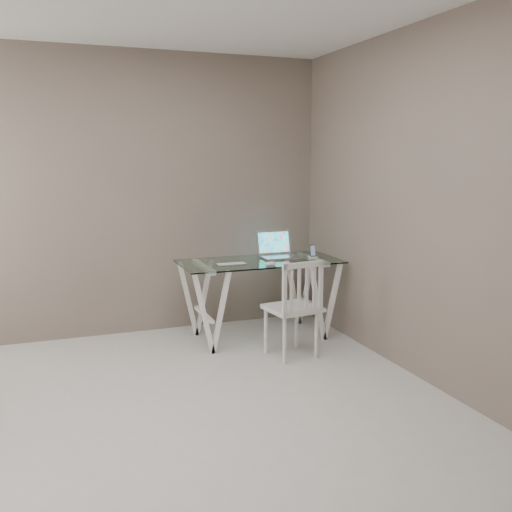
{
  "coord_description": "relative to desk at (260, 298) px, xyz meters",
  "views": [
    {
      "loc": [
        -0.69,
        -3.27,
        1.71
      ],
      "look_at": [
        1.04,
        1.35,
        0.85
      ],
      "focal_mm": 40.0,
      "sensor_mm": 36.0,
      "label": 1
    }
  ],
  "objects": [
    {
      "name": "room",
      "position": [
        -1.26,
        -1.63,
        1.33
      ],
      "size": [
        4.5,
        4.52,
        2.71
      ],
      "color": "beige",
      "rests_on": "ground"
    },
    {
      "name": "desk",
      "position": [
        0.0,
        0.0,
        0.0
      ],
      "size": [
        1.5,
        0.7,
        0.75
      ],
      "color": "silver",
      "rests_on": "ground"
    },
    {
      "name": "chair",
      "position": [
        0.08,
        -0.64,
        0.09
      ],
      "size": [
        0.44,
        0.44,
        0.86
      ],
      "rotation": [
        0.0,
        0.0,
        0.13
      ],
      "color": "silver",
      "rests_on": "ground"
    },
    {
      "name": "laptop",
      "position": [
        0.24,
        0.15,
        0.42
      ],
      "size": [
        0.35,
        0.31,
        0.25
      ],
      "color": "#BDBCC1",
      "rests_on": "desk"
    },
    {
      "name": "keyboard",
      "position": [
        -0.31,
        -0.08,
        0.37
      ],
      "size": [
        0.27,
        0.12,
        0.01
      ],
      "primitive_type": "cube",
      "color": "silver",
      "rests_on": "desk"
    },
    {
      "name": "mouse",
      "position": [
        0.01,
        -0.25,
        0.38
      ],
      "size": [
        0.11,
        0.06,
        0.03
      ],
      "primitive_type": "ellipsoid",
      "color": "white",
      "rests_on": "desk"
    },
    {
      "name": "phone_dock",
      "position": [
        0.54,
        -0.03,
        0.4
      ],
      "size": [
        0.07,
        0.07,
        0.13
      ],
      "color": "white",
      "rests_on": "desk"
    }
  ]
}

